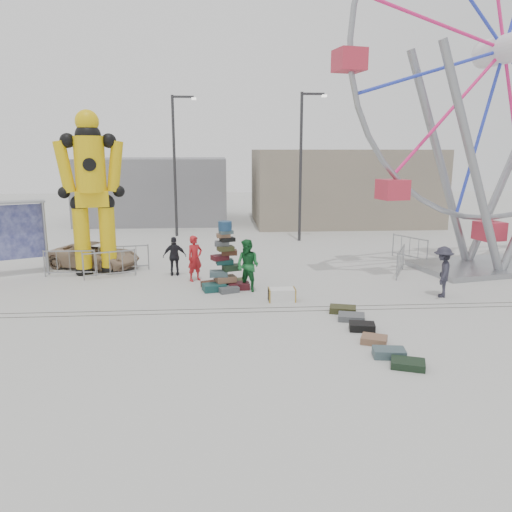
{
  "coord_description": "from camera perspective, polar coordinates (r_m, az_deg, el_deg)",
  "views": [
    {
      "loc": [
        -1.36,
        -14.37,
        5.04
      ],
      "look_at": [
        -0.2,
        2.25,
        1.46
      ],
      "focal_mm": 35.0,
      "sensor_mm": 36.0,
      "label": 1
    }
  ],
  "objects": [
    {
      "name": "building_left",
      "position": [
        36.77,
        -11.35,
        7.47
      ],
      "size": [
        10.0,
        8.0,
        4.4
      ],
      "primitive_type": "cube",
      "color": "gray",
      "rests_on": "ground"
    },
    {
      "name": "crash_test_dummy",
      "position": [
        21.09,
        -18.29,
        7.5
      ],
      "size": [
        2.69,
        1.18,
        6.75
      ],
      "rotation": [
        0.0,
        0.0,
        0.22
      ],
      "color": "black",
      "rests_on": "ground"
    },
    {
      "name": "row_case_0",
      "position": [
        16.0,
        9.89,
        -6.03
      ],
      "size": [
        0.92,
        0.72,
        0.2
      ],
      "primitive_type": "cube",
      "rotation": [
        0.0,
        0.0,
        -0.27
      ],
      "color": "#37381C",
      "rests_on": "ground"
    },
    {
      "name": "ground",
      "position": [
        15.28,
        1.34,
        -7.12
      ],
      "size": [
        90.0,
        90.0,
        0.0
      ],
      "primitive_type": "plane",
      "color": "#9E9E99",
      "rests_on": "ground"
    },
    {
      "name": "pedestrian_grey",
      "position": [
        18.4,
        20.56,
        -1.7
      ],
      "size": [
        1.07,
        1.32,
        1.77
      ],
      "primitive_type": "imported",
      "rotation": [
        0.0,
        0.0,
        -1.99
      ],
      "color": "#242430",
      "rests_on": "ground"
    },
    {
      "name": "building_right",
      "position": [
        35.46,
        9.73,
        7.85
      ],
      "size": [
        12.0,
        8.0,
        5.0
      ],
      "primitive_type": "cube",
      "color": "gray",
      "rests_on": "ground"
    },
    {
      "name": "row_case_1",
      "position": [
        15.37,
        10.85,
        -6.87
      ],
      "size": [
        0.9,
        0.76,
        0.18
      ],
      "primitive_type": "cube",
      "rotation": [
        0.0,
        0.0,
        -0.26
      ],
      "color": "#525559",
      "rests_on": "ground"
    },
    {
      "name": "steamer_trunk",
      "position": [
        16.94,
        2.97,
        -4.44
      ],
      "size": [
        0.91,
        0.53,
        0.42
      ],
      "primitive_type": "cube",
      "rotation": [
        0.0,
        0.0,
        0.01
      ],
      "color": "silver",
      "rests_on": "ground"
    },
    {
      "name": "barricade_wheel_back",
      "position": [
        24.13,
        17.14,
        0.87
      ],
      "size": [
        1.04,
        1.8,
        1.1
      ],
      "primitive_type": null,
      "rotation": [
        0.0,
        0.0,
        -1.07
      ],
      "color": "gray",
      "rests_on": "ground"
    },
    {
      "name": "barricade_dummy_b",
      "position": [
        20.66,
        -16.38,
        -0.92
      ],
      "size": [
        1.91,
        0.79,
        1.1
      ],
      "primitive_type": null,
      "rotation": [
        0.0,
        0.0,
        0.35
      ],
      "color": "gray",
      "rests_on": "ground"
    },
    {
      "name": "parked_suv",
      "position": [
        22.65,
        -18.0,
        0.09
      ],
      "size": [
        4.32,
        3.11,
        1.09
      ],
      "primitive_type": "imported",
      "rotation": [
        0.0,
        0.0,
        1.2
      ],
      "color": "tan",
      "rests_on": "ground"
    },
    {
      "name": "row_case_2",
      "position": [
        14.59,
        12.03,
        -7.9
      ],
      "size": [
        0.79,
        0.6,
        0.22
      ],
      "primitive_type": "cube",
      "rotation": [
        0.0,
        0.0,
        -0.19
      ],
      "color": "black",
      "rests_on": "ground"
    },
    {
      "name": "pedestrian_black",
      "position": [
        20.4,
        -9.28,
        -0.03
      ],
      "size": [
        0.96,
        0.45,
        1.59
      ],
      "primitive_type": "imported",
      "rotation": [
        0.0,
        0.0,
        3.21
      ],
      "color": "black",
      "rests_on": "ground"
    },
    {
      "name": "pedestrian_red",
      "position": [
        19.46,
        -7.0,
        -0.27
      ],
      "size": [
        0.78,
        0.73,
        1.78
      ],
      "primitive_type": "imported",
      "rotation": [
        0.0,
        0.0,
        0.64
      ],
      "color": "#A6171C",
      "rests_on": "ground"
    },
    {
      "name": "track_line_near",
      "position": [
        15.85,
        1.13,
        -6.39
      ],
      "size": [
        40.0,
        0.04,
        0.01
      ],
      "primitive_type": "cube",
      "color": "#47443F",
      "rests_on": "ground"
    },
    {
      "name": "row_case_3",
      "position": [
        13.75,
        13.34,
        -9.29
      ],
      "size": [
        0.82,
        0.75,
        0.19
      ],
      "primitive_type": "cube",
      "rotation": [
        0.0,
        0.0,
        -0.42
      ],
      "color": "brown",
      "rests_on": "ground"
    },
    {
      "name": "pedestrian_green",
      "position": [
        17.89,
        -0.94,
        -1.1
      ],
      "size": [
        1.16,
        1.13,
        1.89
      ],
      "primitive_type": "imported",
      "rotation": [
        0.0,
        0.0,
        -0.65
      ],
      "color": "#175D29",
      "rests_on": "ground"
    },
    {
      "name": "barricade_wheel_front",
      "position": [
        21.15,
        16.17,
        -0.61
      ],
      "size": [
        1.0,
        1.83,
        1.1
      ],
      "primitive_type": null,
      "rotation": [
        0.0,
        0.0,
        1.1
      ],
      "color": "gray",
      "rests_on": "ground"
    },
    {
      "name": "barricade_dummy_a",
      "position": [
        21.36,
        -20.52,
        -0.78
      ],
      "size": [
        2.0,
        0.11,
        1.1
      ],
      "primitive_type": null,
      "rotation": [
        0.0,
        0.0,
        -0.01
      ],
      "color": "gray",
      "rests_on": "ground"
    },
    {
      "name": "barricade_dummy_c",
      "position": [
        21.67,
        -14.83,
        -0.23
      ],
      "size": [
        1.99,
        0.44,
        1.1
      ],
      "primitive_type": null,
      "rotation": [
        0.0,
        0.0,
        0.17
      ],
      "color": "gray",
      "rests_on": "ground"
    },
    {
      "name": "track_line_far",
      "position": [
        16.23,
        1.01,
        -5.95
      ],
      "size": [
        40.0,
        0.04,
        0.01
      ],
      "primitive_type": "cube",
      "color": "#47443F",
      "rests_on": "ground"
    },
    {
      "name": "row_case_4",
      "position": [
        12.97,
        14.96,
        -10.64
      ],
      "size": [
        0.84,
        0.58,
        0.22
      ],
      "primitive_type": "cube",
      "rotation": [
        0.0,
        0.0,
        -0.14
      ],
      "color": "#41585E",
      "rests_on": "ground"
    },
    {
      "name": "suitcase_tower",
      "position": [
        18.29,
        -3.56,
        -1.61
      ],
      "size": [
        1.82,
        1.6,
        2.51
      ],
      "rotation": [
        0.0,
        0.0,
        0.2
      ],
      "color": "#174645",
      "rests_on": "ground"
    },
    {
      "name": "lamp_post_left",
      "position": [
        29.48,
        -9.13,
        10.9
      ],
      "size": [
        1.41,
        0.25,
        8.0
      ],
      "color": "#2D2D30",
      "rests_on": "ground"
    },
    {
      "name": "lamp_post_right",
      "position": [
        27.73,
        5.33,
        10.93
      ],
      "size": [
        1.41,
        0.25,
        8.0
      ],
      "color": "#2D2D30",
      "rests_on": "ground"
    },
    {
      "name": "row_case_5",
      "position": [
        12.53,
        16.98,
        -11.71
      ],
      "size": [
        0.91,
        0.77,
        0.18
      ],
      "primitive_type": "cube",
      "rotation": [
        0.0,
        0.0,
        -0.35
      ],
      "color": "black",
      "rests_on": "ground"
    },
    {
      "name": "ferris_wheel",
      "position": [
        23.06,
        26.23,
        17.59
      ],
      "size": [
        13.24,
        4.4,
        15.65
      ],
      "rotation": [
        0.0,
        0.0,
        0.21
      ],
      "color": "gray",
      "rests_on": "ground"
    }
  ]
}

